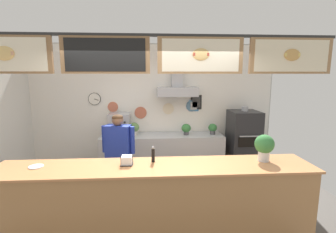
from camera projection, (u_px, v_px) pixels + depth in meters
ground_plane at (155, 222)px, 3.73m from camera, size 6.59×6.59×0.00m
back_wall_assembly at (154, 105)px, 5.52m from camera, size 5.49×2.41×2.87m
service_counter at (155, 203)px, 3.27m from camera, size 4.11×0.70×1.04m
back_prep_counter at (162, 155)px, 5.47m from camera, size 2.65×0.62×0.90m
pizza_oven at (243, 143)px, 5.43m from camera, size 0.61×0.68×1.52m
shop_worker at (119, 156)px, 4.21m from camera, size 0.56×0.31×1.54m
espresso_machine at (120, 125)px, 5.27m from camera, size 0.44×0.55×0.49m
potted_rosemary at (186, 129)px, 5.39m from camera, size 0.21×0.21×0.24m
potted_oregano at (134, 128)px, 5.34m from camera, size 0.23×0.23×0.28m
potted_thyme at (213, 128)px, 5.43m from camera, size 0.19×0.19×0.24m
condiment_plate at (36, 166)px, 3.14m from camera, size 0.18×0.18×0.01m
pepper_grinder at (153, 154)px, 3.30m from camera, size 0.05×0.05×0.22m
basil_vase at (264, 147)px, 3.33m from camera, size 0.26×0.26×0.36m
napkin_holder at (127, 161)px, 3.21m from camera, size 0.16×0.15×0.13m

